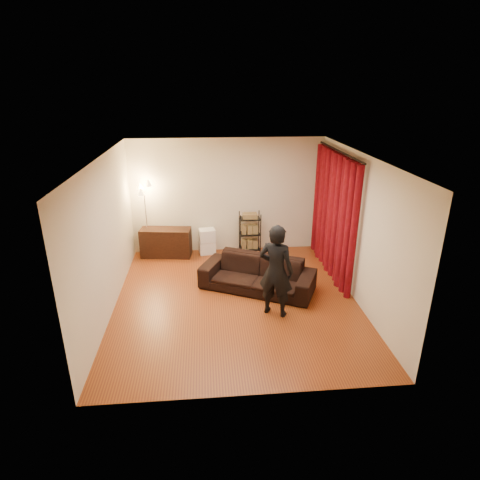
{
  "coord_description": "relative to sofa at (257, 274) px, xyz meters",
  "views": [
    {
      "loc": [
        -0.52,
        -6.64,
        3.84
      ],
      "look_at": [
        0.1,
        0.3,
        1.1
      ],
      "focal_mm": 30.0,
      "sensor_mm": 36.0,
      "label": 1
    }
  ],
  "objects": [
    {
      "name": "wall_front",
      "position": [
        -0.45,
        -2.89,
        1.03
      ],
      "size": [
        5.0,
        0.0,
        5.0
      ],
      "primitive_type": "plane",
      "rotation": [
        -1.57,
        0.0,
        0.0
      ],
      "color": "beige",
      "rests_on": "ground"
    },
    {
      "name": "storage_boxes",
      "position": [
        -0.96,
        1.89,
        -0.01
      ],
      "size": [
        0.41,
        0.35,
        0.62
      ],
      "primitive_type": null,
      "rotation": [
        0.0,
        0.0,
        0.14
      ],
      "color": "silver",
      "rests_on": "ground"
    },
    {
      "name": "sofa",
      "position": [
        0.0,
        0.0,
        0.0
      ],
      "size": [
        2.37,
        1.74,
        0.65
      ],
      "primitive_type": "imported",
      "rotation": [
        0.0,
        0.0,
        -0.45
      ],
      "color": "black",
      "rests_on": "ground"
    },
    {
      "name": "wall_left",
      "position": [
        -2.7,
        -0.39,
        1.03
      ],
      "size": [
        0.0,
        5.0,
        5.0
      ],
      "primitive_type": "plane",
      "rotation": [
        1.57,
        0.0,
        1.57
      ],
      "color": "beige",
      "rests_on": "ground"
    },
    {
      "name": "person",
      "position": [
        0.19,
        -0.92,
        0.51
      ],
      "size": [
        0.73,
        0.64,
        1.67
      ],
      "primitive_type": "imported",
      "rotation": [
        0.0,
        0.0,
        2.67
      ],
      "color": "black",
      "rests_on": "ground"
    },
    {
      "name": "curtain",
      "position": [
        1.68,
        0.73,
        0.95
      ],
      "size": [
        0.22,
        2.65,
        2.55
      ],
      "primitive_type": null,
      "color": "maroon",
      "rests_on": "ground"
    },
    {
      "name": "floor_lamp",
      "position": [
        -2.33,
        1.83,
        0.57
      ],
      "size": [
        0.4,
        0.4,
        1.79
      ],
      "primitive_type": null,
      "rotation": [
        0.0,
        0.0,
        -0.28
      ],
      "color": "silver",
      "rests_on": "ground"
    },
    {
      "name": "media_cabinet",
      "position": [
        -1.93,
        1.83,
        0.02
      ],
      "size": [
        1.21,
        0.58,
        0.68
      ],
      "primitive_type": "cube",
      "rotation": [
        0.0,
        0.0,
        -0.13
      ],
      "color": "black",
      "rests_on": "ground"
    },
    {
      "name": "ceiling",
      "position": [
        -0.45,
        -0.39,
        2.38
      ],
      "size": [
        5.0,
        5.0,
        0.0
      ],
      "primitive_type": "plane",
      "rotation": [
        3.14,
        0.0,
        0.0
      ],
      "color": "white",
      "rests_on": "ground"
    },
    {
      "name": "floor",
      "position": [
        -0.45,
        -0.39,
        -0.32
      ],
      "size": [
        5.0,
        5.0,
        0.0
      ],
      "primitive_type": "plane",
      "color": "brown",
      "rests_on": "ground"
    },
    {
      "name": "wall_back",
      "position": [
        -0.45,
        2.11,
        1.03
      ],
      "size": [
        5.0,
        0.0,
        5.0
      ],
      "primitive_type": "plane",
      "rotation": [
        1.57,
        0.0,
        0.0
      ],
      "color": "beige",
      "rests_on": "ground"
    },
    {
      "name": "curtain_rod",
      "position": [
        1.7,
        0.73,
        2.26
      ],
      "size": [
        0.04,
        2.65,
        0.04
      ],
      "primitive_type": "cylinder",
      "rotation": [
        1.57,
        0.0,
        0.0
      ],
      "color": "black",
      "rests_on": "wall_right"
    },
    {
      "name": "wire_shelf",
      "position": [
        0.05,
        1.78,
        0.19
      ],
      "size": [
        0.49,
        0.37,
        1.03
      ],
      "primitive_type": null,
      "rotation": [
        0.0,
        0.0,
        0.09
      ],
      "color": "black",
      "rests_on": "ground"
    },
    {
      "name": "wall_right",
      "position": [
        1.8,
        -0.39,
        1.03
      ],
      "size": [
        0.0,
        5.0,
        5.0
      ],
      "primitive_type": "plane",
      "rotation": [
        1.57,
        0.0,
        -1.57
      ],
      "color": "beige",
      "rests_on": "ground"
    }
  ]
}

